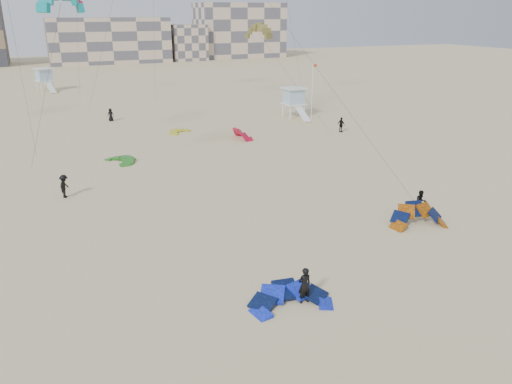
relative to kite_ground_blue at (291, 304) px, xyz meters
name	(u,v)px	position (x,y,z in m)	size (l,w,h in m)	color
ground	(265,295)	(-0.80, 1.23, 0.00)	(320.00, 320.00, 0.00)	#CDBD89
kite_ground_blue	(291,304)	(0.00, 0.00, 0.00)	(4.02, 4.06, 1.25)	#1C31F4
kite_ground_orange	(418,225)	(12.03, 5.21, 0.00)	(3.69, 3.12, 2.15)	orange
kite_ground_green	(121,162)	(-3.74, 28.11, 0.00)	(3.19, 3.36, 0.64)	#2A7A19
kite_ground_red_far	(243,139)	(10.22, 32.18, 0.00)	(3.19, 2.63, 2.01)	red
kite_ground_yellow	(179,133)	(4.48, 37.81, 0.00)	(2.74, 2.87, 0.52)	gold
kitesurfer_main	(304,285)	(0.67, -0.05, 0.93)	(0.68, 0.45, 1.86)	black
kitesurfer_b	(421,202)	(13.45, 6.74, 0.87)	(0.85, 0.66, 1.74)	black
kitesurfer_c	(64,186)	(-9.10, 19.95, 0.90)	(1.16, 0.67, 1.80)	black
kitesurfer_d	(341,125)	(22.05, 30.63, 0.87)	(1.02, 0.43, 1.75)	black
kitesurfer_e	(111,115)	(-1.96, 47.71, 0.82)	(0.80, 0.52, 1.65)	black
kitesurfer_f	(298,96)	(27.35, 51.56, 0.92)	(1.70, 0.54, 1.83)	black
kite_fly_teal_a	(61,3)	(-7.56, 22.98, 13.94)	(6.09, 5.00, 14.13)	teal
kite_fly_olive	(258,33)	(14.52, 37.75, 11.01)	(6.73, 11.78, 11.19)	brown
kite_fly_red	(76,1)	(-3.08, 67.38, 14.85)	(3.65, 7.42, 15.15)	red
lifeguard_tower_near	(294,103)	(20.96, 40.71, 1.95)	(2.83, 5.37, 3.93)	white
lifeguard_tower_far	(44,80)	(-9.06, 79.17, 1.98)	(3.57, 5.89, 4.00)	white
flagpole	(312,89)	(22.67, 38.88, 3.86)	(0.59, 0.09, 7.32)	white
condo_mid	(108,40)	(9.20, 131.23, 6.00)	(32.00, 16.00, 12.00)	beige
condo_east	(239,30)	(49.20, 133.23, 8.00)	(26.00, 14.00, 16.00)	beige
condo_fill_right	(187,42)	(31.20, 129.23, 5.00)	(10.00, 10.00, 10.00)	beige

